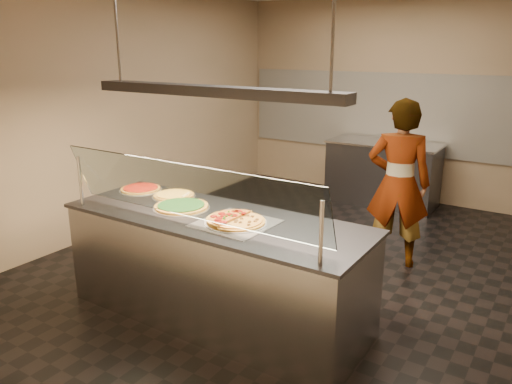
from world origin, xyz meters
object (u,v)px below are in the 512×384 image
Objects in this scene: heat_lamp_housing at (211,91)px; pizza_cheese at (174,195)px; perforated_tray at (236,223)px; serving_counter at (216,267)px; half_pizza_pepperoni at (224,217)px; pizza_spinach at (182,206)px; half_pizza_sausage at (248,223)px; pizza_tomato at (141,188)px; prep_table at (383,173)px; pizza_spatula at (188,197)px; sneeze_guard at (186,192)px; worker at (398,184)px.

pizza_cheese is at bearing 159.76° from heat_lamp_housing.
pizza_cheese is (-0.91, 0.29, 0.01)m from perforated_tray.
serving_counter is 4.54× the size of perforated_tray.
half_pizza_pepperoni is 0.52m from pizza_spinach.
pizza_spinach is 0.36m from pizza_cheese.
half_pizza_sausage is 1.16× the size of pizza_tomato.
prep_table is 0.70× the size of heat_lamp_housing.
sneeze_guard is at bearing -49.71° from pizza_spatula.
heat_lamp_housing is at bearing -3.13° from pizza_spinach.
prep_table is at bearing 90.91° from half_pizza_pepperoni.
sneeze_guard is 4.88× the size of pizza_spinach.
heat_lamp_housing reaches higher than pizza_spatula.
half_pizza_sausage reaches higher than pizza_cheese.
pizza_cheese is at bearing 159.76° from serving_counter.
sneeze_guard is 1.51× the size of prep_table.
pizza_spinach reaches higher than perforated_tray.
pizza_spinach is (-0.74, 0.07, -0.01)m from half_pizza_sausage.
prep_table is (0.56, 3.75, -0.49)m from pizza_spatula.
half_pizza_pepperoni reaches higher than serving_counter.
pizza_spinach is 0.74m from pizza_tomato.
pizza_spatula is 0.13× the size of worker.
pizza_spinach is 0.22× the size of heat_lamp_housing.
serving_counter is at bearing 169.17° from perforated_tray.
perforated_tray is 2.11m from worker.
pizza_spinach is (-0.37, 0.02, 0.48)m from serving_counter.
pizza_tomato is at bearing -107.13° from prep_table.
pizza_cheese reaches higher than serving_counter.
heat_lamp_housing is (0.66, -0.24, 1.01)m from pizza_cheese.
perforated_tray is at bearing -10.83° from serving_counter.
half_pizza_sausage reaches higher than pizza_spatula.
serving_counter is at bearing -12.06° from pizza_tomato.
prep_table is (0.45, 3.96, -0.48)m from pizza_spinach.
worker reaches higher than pizza_tomato.
serving_counter is at bearing 172.81° from half_pizza_sausage.
sneeze_guard reaches higher than pizza_cheese.
serving_counter is 0.61m from pizza_spinach.
pizza_spatula is (-0.11, 0.21, 0.01)m from pizza_spinach.
pizza_spatula is 3.83m from prep_table.
heat_lamp_housing reaches higher than pizza_tomato.
sneeze_guard is 5.09× the size of half_pizza_sausage.
prep_table is (-0.06, 4.03, -0.50)m from half_pizza_pepperoni.
pizza_spatula is at bearing 154.58° from serving_counter.
half_pizza_sausage is 4.07m from prep_table.
serving_counter is 5.36× the size of pizza_spinach.
half_pizza_sausage reaches higher than perforated_tray.
perforated_tray is 0.79m from pizza_spatula.
sneeze_guard is at bearing -90.99° from prep_table.
worker reaches higher than prep_table.
pizza_spinach reaches higher than pizza_cheese.
prep_table is at bearing 88.93° from heat_lamp_housing.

